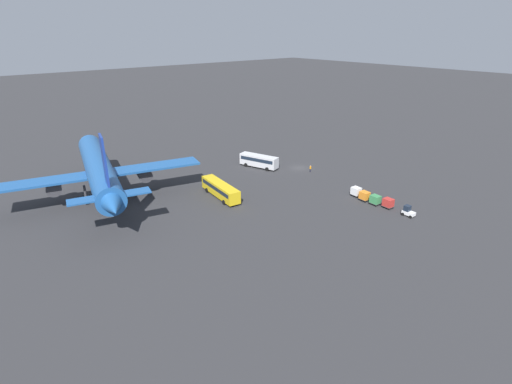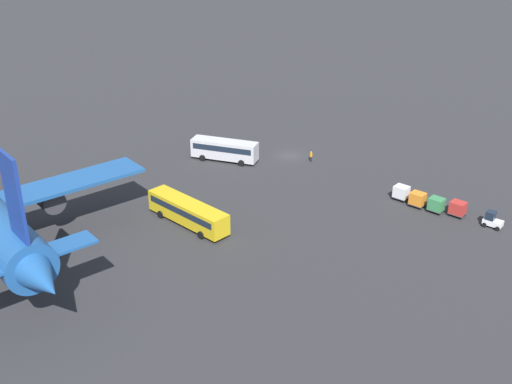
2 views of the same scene
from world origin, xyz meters
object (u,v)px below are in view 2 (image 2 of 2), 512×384
at_px(shuttle_bus_near, 225,149).
at_px(cargo_cart_orange, 418,199).
at_px(worker_person, 311,156).
at_px(cargo_cart_green, 436,204).
at_px(baggage_tug, 492,220).
at_px(cargo_cart_red, 458,208).
at_px(shuttle_bus_far, 188,211).
at_px(cargo_cart_white, 401,192).

bearing_deg(shuttle_bus_near, cargo_cart_orange, 167.51).
distance_m(worker_person, cargo_cart_green, 23.33).
bearing_deg(baggage_tug, shuttle_bus_near, 5.12).
bearing_deg(cargo_cart_green, cargo_cart_red, -167.49).
distance_m(baggage_tug, cargo_cart_orange, 10.04).
height_order(shuttle_bus_far, cargo_cart_white, shuttle_bus_far).
xyz_separation_m(worker_person, cargo_cart_orange, (-20.10, 4.89, 0.32)).
xyz_separation_m(shuttle_bus_far, cargo_cart_green, (-24.36, -22.29, -0.71)).
bearing_deg(shuttle_bus_near, cargo_cart_white, 169.31).
bearing_deg(shuttle_bus_far, cargo_cart_orange, -126.86).
bearing_deg(cargo_cart_red, shuttle_bus_near, 5.29).
relative_size(worker_person, cargo_cart_red, 0.82).
height_order(shuttle_bus_far, baggage_tug, shuttle_bus_far).
bearing_deg(cargo_cart_white, worker_person, -13.64).
height_order(cargo_cart_orange, cargo_cart_white, same).
height_order(cargo_cart_red, cargo_cart_orange, same).
height_order(shuttle_bus_far, cargo_cart_orange, shuttle_bus_far).
xyz_separation_m(cargo_cart_red, cargo_cart_green, (2.70, 0.60, 0.00)).
bearing_deg(cargo_cart_orange, cargo_cart_red, -174.09).
bearing_deg(shuttle_bus_far, cargo_cart_green, -130.28).
bearing_deg(cargo_cart_green, cargo_cart_orange, -0.86).
xyz_separation_m(baggage_tug, cargo_cart_green, (7.33, 0.42, 0.25)).
distance_m(worker_person, cargo_cart_red, 25.87).
xyz_separation_m(baggage_tug, worker_person, (30.13, -4.51, -0.07)).
distance_m(shuttle_bus_far, cargo_cart_green, 33.02).
xyz_separation_m(cargo_cart_red, cargo_cart_orange, (5.41, 0.56, 0.00)).
bearing_deg(shuttle_bus_near, cargo_cart_red, 167.62).
xyz_separation_m(shuttle_bus_near, shuttle_bus_far, (-9.76, 19.48, -0.07)).
bearing_deg(worker_person, cargo_cart_red, 170.36).
bearing_deg(shuttle_bus_near, cargo_cart_green, 167.03).
bearing_deg(worker_person, baggage_tug, 171.48).
height_order(shuttle_bus_near, baggage_tug, shuttle_bus_near).
bearing_deg(worker_person, cargo_cart_orange, 166.33).
distance_m(cargo_cart_red, cargo_cart_white, 8.11).
distance_m(baggage_tug, worker_person, 30.46).
distance_m(worker_person, cargo_cart_orange, 20.69).
bearing_deg(cargo_cart_orange, cargo_cart_green, 179.14).
height_order(shuttle_bus_near, cargo_cart_green, shuttle_bus_near).
height_order(cargo_cart_green, cargo_cart_white, same).
height_order(shuttle_bus_far, cargo_cart_red, shuttle_bus_far).
bearing_deg(baggage_tug, worker_person, -7.85).
relative_size(baggage_tug, worker_person, 1.39).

